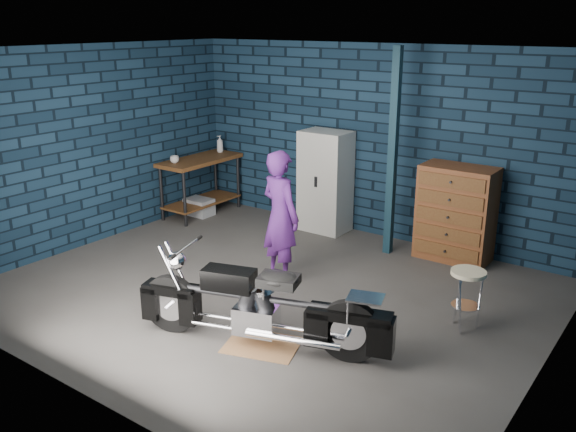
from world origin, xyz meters
name	(u,v)px	position (x,y,z in m)	size (l,w,h in m)	color
ground	(267,292)	(0.00, 0.00, 0.00)	(6.00, 6.00, 0.00)	#484543
room_walls	(295,121)	(0.00, 0.55, 1.90)	(6.02, 5.01, 2.71)	black
support_post	(393,154)	(0.55, 1.95, 1.35)	(0.10, 0.10, 2.70)	#122C3A
workbench	(201,186)	(-2.68, 1.75, 0.46)	(0.60, 1.40, 0.91)	brown
drip_mat	(262,345)	(0.70, -0.99, 0.00)	(0.70, 0.52, 0.01)	#996742
motorcycle	(261,301)	(0.70, -0.99, 0.47)	(2.14, 0.58, 0.94)	black
person	(280,216)	(-0.10, 0.40, 0.79)	(0.58, 0.38, 1.58)	#4E1D6F
storage_bin	(199,207)	(-2.66, 1.67, 0.13)	(0.43, 0.31, 0.27)	#919499
locker	(325,182)	(-0.64, 2.23, 0.74)	(0.69, 0.49, 1.48)	silver
tool_chest	(455,214)	(1.34, 2.23, 0.62)	(0.93, 0.52, 1.24)	brown
shop_stool	(466,300)	(2.15, 0.48, 0.32)	(0.35, 0.35, 0.63)	beige
cup_a	(175,159)	(-2.76, 1.29, 0.96)	(0.14, 0.14, 0.11)	beige
bottle	(220,144)	(-2.73, 2.29, 1.05)	(0.11, 0.11, 0.27)	#919499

